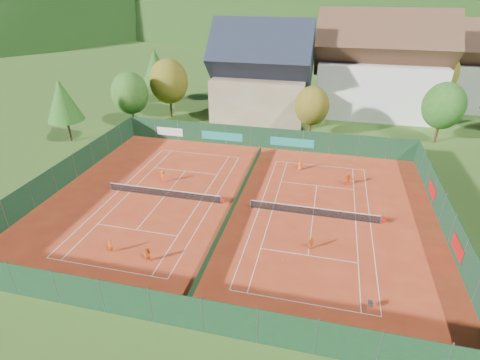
% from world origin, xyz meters
% --- Properties ---
extents(ground, '(600.00, 600.00, 0.00)m').
position_xyz_m(ground, '(0.00, 0.00, -0.02)').
color(ground, '#2F541A').
rests_on(ground, ground).
extents(clay_pad, '(40.00, 32.00, 0.01)m').
position_xyz_m(clay_pad, '(0.00, 0.00, 0.01)').
color(clay_pad, '#B5371A').
rests_on(clay_pad, ground).
extents(court_markings_left, '(11.03, 23.83, 0.00)m').
position_xyz_m(court_markings_left, '(-8.00, 0.00, 0.01)').
color(court_markings_left, white).
rests_on(court_markings_left, ground).
extents(court_markings_right, '(11.03, 23.83, 0.00)m').
position_xyz_m(court_markings_right, '(8.00, 0.00, 0.01)').
color(court_markings_right, white).
rests_on(court_markings_right, ground).
extents(tennis_net_left, '(13.30, 0.10, 1.02)m').
position_xyz_m(tennis_net_left, '(-7.85, 0.00, 0.51)').
color(tennis_net_left, '#59595B').
rests_on(tennis_net_left, ground).
extents(tennis_net_right, '(13.30, 0.10, 1.02)m').
position_xyz_m(tennis_net_right, '(8.15, 0.00, 0.51)').
color(tennis_net_right, '#59595B').
rests_on(tennis_net_right, ground).
extents(court_divider, '(0.03, 28.80, 1.00)m').
position_xyz_m(court_divider, '(0.00, 0.00, 0.50)').
color(court_divider, '#153C1F').
rests_on(court_divider, ground).
extents(fence_north, '(40.00, 0.10, 3.00)m').
position_xyz_m(fence_north, '(-0.46, 15.99, 1.47)').
color(fence_north, '#13351E').
rests_on(fence_north, ground).
extents(fence_south, '(40.00, 0.04, 3.00)m').
position_xyz_m(fence_south, '(0.00, -16.00, 1.50)').
color(fence_south, '#12331B').
rests_on(fence_south, ground).
extents(fence_west, '(0.04, 32.00, 3.00)m').
position_xyz_m(fence_west, '(-20.00, 0.00, 1.50)').
color(fence_west, '#163C22').
rests_on(fence_west, ground).
extents(fence_east, '(0.09, 32.00, 3.00)m').
position_xyz_m(fence_east, '(20.00, 0.05, 1.48)').
color(fence_east, '#133521').
rests_on(fence_east, ground).
extents(chalet, '(16.20, 12.00, 16.00)m').
position_xyz_m(chalet, '(-3.00, 30.00, 6.62)').
color(chalet, tan).
rests_on(chalet, ground).
extents(hotel_block_a, '(21.60, 11.00, 17.25)m').
position_xyz_m(hotel_block_a, '(16.00, 36.00, 7.38)').
color(hotel_block_a, silver).
rests_on(hotel_block_a, ground).
extents(hotel_block_b, '(17.28, 10.00, 15.50)m').
position_xyz_m(hotel_block_b, '(30.00, 44.00, 6.62)').
color(hotel_block_b, silver).
rests_on(hotel_block_b, ground).
extents(tree_west_front, '(5.72, 5.72, 8.69)m').
position_xyz_m(tree_west_front, '(-22.00, 20.00, 5.39)').
color(tree_west_front, '#473119').
rests_on(tree_west_front, ground).
extents(tree_west_mid, '(6.44, 6.44, 9.78)m').
position_xyz_m(tree_west_mid, '(-18.00, 26.00, 6.07)').
color(tree_west_mid, '#463019').
rests_on(tree_west_mid, ground).
extents(tree_west_back, '(5.60, 5.60, 10.00)m').
position_xyz_m(tree_west_back, '(-24.00, 34.00, 6.74)').
color(tree_west_back, '#452C18').
rests_on(tree_west_back, ground).
extents(tree_center, '(5.01, 5.01, 7.60)m').
position_xyz_m(tree_center, '(6.00, 22.00, 4.72)').
color(tree_center, '#4D341B').
rests_on(tree_center, ground).
extents(tree_east_front, '(5.72, 5.72, 8.69)m').
position_xyz_m(tree_east_front, '(24.00, 24.00, 5.39)').
color(tree_east_front, '#412817').
rests_on(tree_east_front, ground).
extents(tree_west_side, '(5.04, 5.04, 9.00)m').
position_xyz_m(tree_west_side, '(-28.00, 12.00, 6.06)').
color(tree_west_side, '#482B19').
rests_on(tree_west_side, ground).
extents(tree_east_back, '(7.15, 7.15, 10.86)m').
position_xyz_m(tree_east_back, '(26.00, 40.00, 6.74)').
color(tree_east_back, '#4B311A').
rests_on(tree_east_back, ground).
extents(mountain_backdrop, '(820.00, 530.00, 242.00)m').
position_xyz_m(mountain_backdrop, '(28.54, 233.48, -39.64)').
color(mountain_backdrop, black).
rests_on(mountain_backdrop, ground).
extents(ball_hopper, '(0.34, 0.34, 0.80)m').
position_xyz_m(ball_hopper, '(12.67, -11.37, 0.56)').
color(ball_hopper, slate).
rests_on(ball_hopper, ground).
extents(loose_ball_0, '(0.07, 0.07, 0.07)m').
position_xyz_m(loose_ball_0, '(-8.27, -5.72, 0.03)').
color(loose_ball_0, '#CCD833').
rests_on(loose_ball_0, ground).
extents(loose_ball_1, '(0.07, 0.07, 0.07)m').
position_xyz_m(loose_ball_1, '(5.95, -7.49, 0.03)').
color(loose_ball_1, '#CCD833').
rests_on(loose_ball_1, ground).
extents(loose_ball_2, '(0.07, 0.07, 0.07)m').
position_xyz_m(loose_ball_2, '(-0.76, 1.76, 0.03)').
color(loose_ball_2, '#CCD833').
rests_on(loose_ball_2, ground).
extents(player_left_near, '(0.55, 0.42, 1.36)m').
position_xyz_m(player_left_near, '(-8.53, -9.94, 0.68)').
color(player_left_near, orange).
rests_on(player_left_near, ground).
extents(player_left_mid, '(0.74, 0.61, 1.40)m').
position_xyz_m(player_left_mid, '(-4.86, -10.32, 0.70)').
color(player_left_mid, '#F85A16').
rests_on(player_left_mid, ground).
extents(player_left_far, '(1.08, 0.88, 1.45)m').
position_xyz_m(player_left_far, '(-9.46, 3.15, 0.72)').
color(player_left_far, '#F95516').
rests_on(player_left_far, ground).
extents(player_right_near, '(0.79, 0.54, 1.24)m').
position_xyz_m(player_right_near, '(8.10, -5.43, 0.62)').
color(player_right_near, '#CA5711').
rests_on(player_right_near, ground).
extents(player_right_far_a, '(0.78, 0.60, 1.42)m').
position_xyz_m(player_right_far_a, '(5.73, 10.13, 0.71)').
color(player_right_far_a, orange).
rests_on(player_right_far_a, ground).
extents(player_right_far_b, '(1.48, 0.63, 1.54)m').
position_xyz_m(player_right_far_b, '(11.34, 7.36, 0.77)').
color(player_right_far_b, '#F85D16').
rests_on(player_right_far_b, ground).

